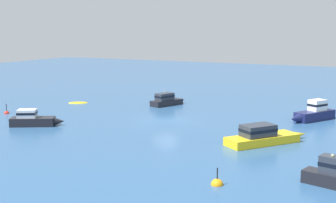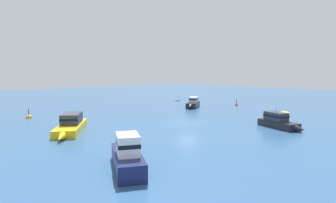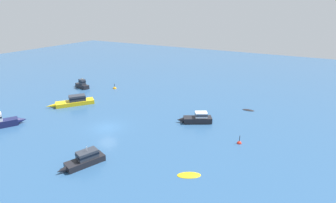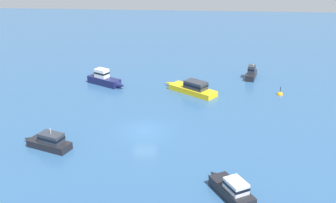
{
  "view_description": "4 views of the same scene",
  "coord_description": "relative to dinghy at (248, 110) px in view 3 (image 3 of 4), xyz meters",
  "views": [
    {
      "loc": [
        -21.95,
        42.49,
        9.99
      ],
      "look_at": [
        -1.05,
        1.65,
        2.44
      ],
      "focal_mm": 48.02,
      "sensor_mm": 36.0,
      "label": 1
    },
    {
      "loc": [
        -23.78,
        -20.82,
        5.82
      ],
      "look_at": [
        4.67,
        7.99,
        1.51
      ],
      "focal_mm": 29.16,
      "sensor_mm": 36.0,
      "label": 2
    },
    {
      "loc": [
        25.95,
        -27.6,
        17.29
      ],
      "look_at": [
        6.12,
        7.93,
        2.8
      ],
      "focal_mm": 28.77,
      "sensor_mm": 36.0,
      "label": 3
    },
    {
      "loc": [
        37.96,
        5.64,
        18.91
      ],
      "look_at": [
        -2.8,
        2.31,
        2.35
      ],
      "focal_mm": 42.41,
      "sensor_mm": 36.0,
      "label": 4
    }
  ],
  "objects": [
    {
      "name": "cabin_cruiser",
      "position": [
        -28.84,
        -12.79,
        0.67
      ],
      "size": [
        6.12,
        7.57,
        1.74
      ],
      "rotation": [
        0.0,
        0.0,
        4.08
      ],
      "color": "yellow",
      "rests_on": "ground"
    },
    {
      "name": "launch_1",
      "position": [
        -35.96,
        -4.17,
        0.73
      ],
      "size": [
        4.94,
        2.17,
        2.17
      ],
      "rotation": [
        0.0,
        0.0,
        2.9
      ],
      "color": "black",
      "rests_on": "ground"
    },
    {
      "name": "dinghy",
      "position": [
        0.0,
        0.0,
        0.0
      ],
      "size": [
        2.16,
        1.04,
        0.3
      ],
      "rotation": [
        0.0,
        0.0,
        0.09
      ],
      "color": "black",
      "rests_on": "ground"
    },
    {
      "name": "powerboat",
      "position": [
        -5.85,
        -9.16,
        0.67
      ],
      "size": [
        5.33,
        3.79,
        1.72
      ],
      "rotation": [
        0.0,
        0.0,
        3.66
      ],
      "color": "black",
      "rests_on": "ground"
    },
    {
      "name": "ground_plane",
      "position": [
        -16.87,
        -17.64,
        0.0
      ],
      "size": [
        160.0,
        160.0,
        0.0
      ],
      "primitive_type": "plane",
      "color": "#2D5684"
    },
    {
      "name": "skiff",
      "position": [
        -0.98,
        -22.56,
        0.0
      ],
      "size": [
        2.86,
        2.39,
        0.33
      ],
      "rotation": [
        0.0,
        0.0,
        3.68
      ],
      "color": "yellow",
      "rests_on": "ground"
    },
    {
      "name": "channel_buoy",
      "position": [
        1.83,
        -12.77,
        0.02
      ],
      "size": [
        0.62,
        0.62,
        1.47
      ],
      "color": "red",
      "rests_on": "ground"
    },
    {
      "name": "mooring_buoy",
      "position": [
        -29.05,
        -1.19,
        0.01
      ],
      "size": [
        0.81,
        0.81,
        1.54
      ],
      "color": "orange",
      "rests_on": "ground"
    },
    {
      "name": "motor_cruiser",
      "position": [
        -12.38,
        -26.48,
        0.67
      ],
      "size": [
        3.06,
        5.52,
        2.22
      ],
      "rotation": [
        0.0,
        0.0,
        4.36
      ],
      "color": "black",
      "rests_on": "ground"
    },
    {
      "name": "launch",
      "position": [
        -31.06,
        -25.17,
        0.8
      ],
      "size": [
        4.24,
        6.12,
        2.23
      ],
      "rotation": [
        0.0,
        0.0,
        1.05
      ],
      "color": "#191E4C",
      "rests_on": "ground"
    }
  ]
}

